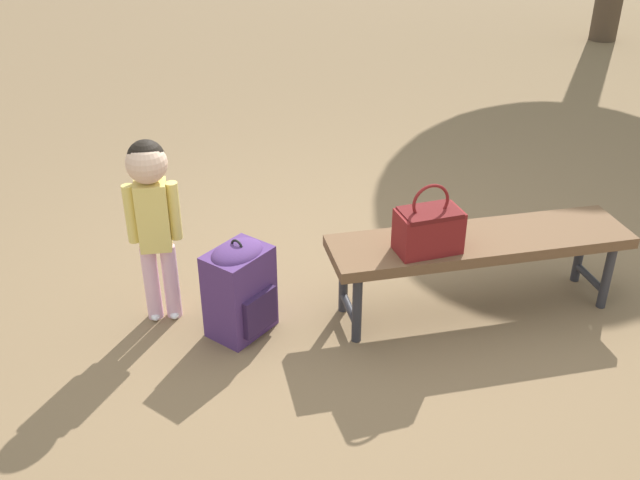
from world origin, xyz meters
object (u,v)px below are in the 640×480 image
handbag (429,229)px  backpack_large (240,286)px  park_bench (480,246)px  child_standing (152,204)px

handbag → backpack_large: bearing=5.1°
backpack_large → park_bench: bearing=-169.3°
handbag → park_bench: bearing=-152.9°
park_bench → backpack_large: bearing=10.7°
handbag → backpack_large: handbag is taller
handbag → child_standing: 1.38m
park_bench → backpack_large: 1.27m
backpack_large → handbag: bearing=-174.9°
park_bench → handbag: 0.38m
park_bench → child_standing: bearing=4.0°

